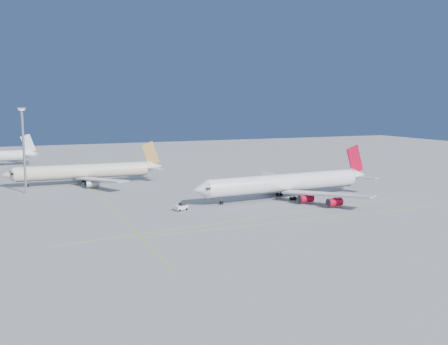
# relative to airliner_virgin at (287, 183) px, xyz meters

# --- Properties ---
(ground) EXTENTS (500.00, 500.00, 0.00)m
(ground) POSITION_rel_airliner_virgin_xyz_m (-13.21, -13.70, -4.71)
(ground) COLOR slate
(ground) RESTS_ON ground
(taxiway_lines) EXTENTS (118.86, 140.00, 0.02)m
(taxiway_lines) POSITION_rel_airliner_virgin_xyz_m (-27.92, -7.36, -4.70)
(taxiway_lines) COLOR gold
(taxiway_lines) RESTS_ON ground
(airliner_virgin) EXTENTS (63.37, 56.81, 15.63)m
(airliner_virgin) POSITION_rel_airliner_virgin_xyz_m (0.00, 0.00, 0.00)
(airliner_virgin) COLOR white
(airliner_virgin) RESTS_ON ground
(airliner_etihad) EXTENTS (57.12, 52.91, 14.94)m
(airliner_etihad) POSITION_rel_airliner_virgin_xyz_m (-53.62, 53.08, -0.16)
(airliner_etihad) COLOR beige
(airliner_etihad) RESTS_ON ground
(pushback_tug) EXTENTS (3.98, 3.22, 2.01)m
(pushback_tug) POSITION_rel_airliner_virgin_xyz_m (-36.15, -4.54, -3.78)
(pushback_tug) COLOR white
(pushback_tug) RESTS_ON ground
(light_mast) EXTENTS (2.41, 2.41, 27.90)m
(light_mast) POSITION_rel_airliner_virgin_xyz_m (-74.88, 40.69, 11.75)
(light_mast) COLOR gray
(light_mast) RESTS_ON ground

